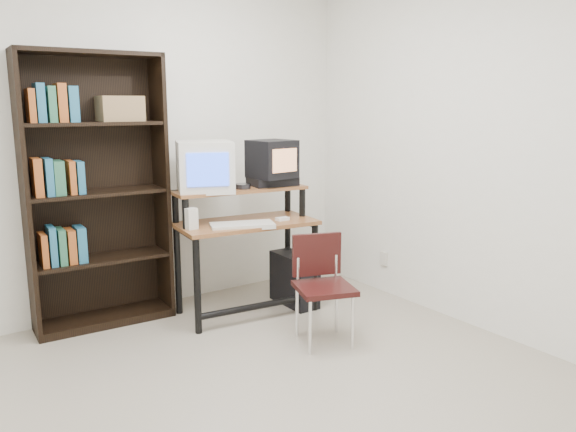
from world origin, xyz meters
TOP-DOWN VIEW (x-y plane):
  - floor at (0.00, 0.00)m, footprint 4.00×4.00m
  - back_wall at (0.00, 2.00)m, footprint 4.00×0.01m
  - right_wall at (2.00, 0.00)m, footprint 0.01×4.00m
  - computer_desk at (0.76, 1.43)m, footprint 1.11×0.64m
  - crt_monitor at (0.50, 1.57)m, footprint 0.52×0.52m
  - vcr at (1.06, 1.50)m, footprint 0.39×0.31m
  - crt_tv at (1.03, 1.47)m, footprint 0.34×0.34m
  - cd_spindle at (0.77, 1.48)m, footprint 0.13×0.13m
  - keyboard at (0.65, 1.29)m, footprint 0.51×0.36m
  - mousepad at (1.01, 1.29)m, footprint 0.25×0.21m
  - mouse at (1.01, 1.29)m, footprint 0.10×0.06m
  - desk_speaker at (0.29, 1.41)m, footprint 0.09×0.08m
  - pc_tower at (1.17, 1.34)m, footprint 0.20×0.45m
  - school_chair at (0.90, 0.65)m, footprint 0.47×0.47m
  - bookshelf at (-0.25, 1.86)m, footprint 1.01×0.37m
  - wall_outlet at (1.99, 1.15)m, footprint 0.02×0.08m

SIDE VIEW (x-z plane):
  - floor at x=0.00m, z-range -0.01..0.00m
  - pc_tower at x=1.17m, z-range 0.00..0.42m
  - wall_outlet at x=1.99m, z-range 0.24..0.36m
  - school_chair at x=0.90m, z-range 0.08..0.82m
  - computer_desk at x=0.76m, z-range 0.18..1.16m
  - mousepad at x=1.01m, z-range 0.72..0.73m
  - keyboard at x=0.65m, z-range 0.72..0.75m
  - mouse at x=1.01m, z-range 0.73..0.76m
  - desk_speaker at x=0.29m, z-range 0.72..0.89m
  - cd_spindle at x=0.77m, z-range 0.97..1.02m
  - vcr at x=1.06m, z-range 0.97..1.05m
  - bookshelf at x=-0.25m, z-range 0.02..2.01m
  - crt_monitor at x=0.50m, z-range 0.97..1.35m
  - crt_tv at x=1.03m, z-range 1.05..1.35m
  - back_wall at x=0.00m, z-range 0.00..2.60m
  - right_wall at x=2.00m, z-range 0.00..2.60m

